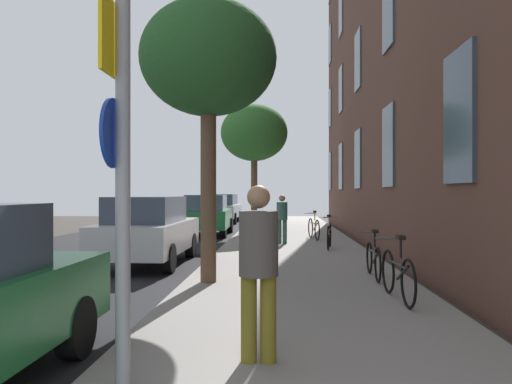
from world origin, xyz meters
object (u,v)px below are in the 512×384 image
object	(u,v)px
bicycle_3	(314,228)
bicycle_2	(329,235)
bicycle_0	(398,275)
car_2	(207,215)
pedestrian_1	(282,216)
car_1	(148,230)
tree_near	(208,60)
car_3	(222,208)
pedestrian_0	(259,261)
sign_post	(120,155)
traffic_light	(251,168)
tree_far	(254,133)
bicycle_1	(373,259)

from	to	relation	value
bicycle_3	bicycle_2	bearing A→B (deg)	-84.93
bicycle_0	car_2	distance (m)	13.52
pedestrian_1	car_1	world-z (taller)	pedestrian_1
tree_near	bicycle_0	world-z (taller)	tree_near
pedestrian_1	car_3	world-z (taller)	pedestrian_1
bicycle_3	pedestrian_0	size ratio (longest dim) A/B	1.04
sign_post	traffic_light	xyz separation A→B (m)	(0.05, 17.53, 0.73)
sign_post	car_3	distance (m)	24.80
tree_near	pedestrian_1	world-z (taller)	tree_near
bicycle_3	car_3	world-z (taller)	car_3
sign_post	bicycle_2	distance (m)	11.24
tree_near	car_3	bearing A→B (deg)	95.76
tree_near	pedestrian_1	xyz separation A→B (m)	(1.34, 6.95, -3.11)
bicycle_2	car_2	distance (m)	7.06
car_2	tree_near	bearing A→B (deg)	-81.67
tree_far	pedestrian_0	xyz separation A→B (m)	(0.88, -16.13, -3.07)
sign_post	car_1	bearing A→B (deg)	103.08
bicycle_2	sign_post	bearing A→B (deg)	-103.95
tree_far	bicycle_2	xyz separation A→B (m)	(2.48, -6.14, -3.65)
tree_near	car_1	bearing A→B (deg)	122.44
bicycle_1	bicycle_3	bearing A→B (deg)	94.35
pedestrian_1	car_2	size ratio (longest dim) A/B	0.38
tree_far	pedestrian_0	bearing A→B (deg)	-86.89
pedestrian_1	traffic_light	bearing A→B (deg)	103.22
pedestrian_0	car_3	bearing A→B (deg)	97.31
bicycle_3	pedestrian_1	distance (m)	2.02
tree_far	car_3	bearing A→B (deg)	105.76
bicycle_2	car_1	distance (m)	5.34
sign_post	bicycle_1	bearing A→B (deg)	61.98
pedestrian_1	car_3	size ratio (longest dim) A/B	0.35
tree_near	bicycle_1	size ratio (longest dim) A/B	3.01
bicycle_1	bicycle_2	distance (m)	5.11
tree_near	tree_far	xyz separation A→B (m)	(0.21, 11.83, 0.05)
bicycle_2	car_3	world-z (taller)	car_3
bicycle_1	bicycle_3	size ratio (longest dim) A/B	0.97
traffic_light	pedestrian_1	world-z (taller)	traffic_light
car_2	car_3	bearing A→B (deg)	92.25
pedestrian_0	pedestrian_1	distance (m)	11.25
tree_near	bicycle_0	xyz separation A→B (m)	(3.04, -1.43, -3.60)
traffic_light	car_1	xyz separation A→B (m)	(-1.91, -9.50, -1.91)
tree_near	bicycle_2	distance (m)	7.26
sign_post	bicycle_1	xyz separation A→B (m)	(3.03, 5.70, -1.55)
sign_post	pedestrian_1	distance (m)	12.18
tree_near	car_1	world-z (taller)	tree_near
bicycle_0	bicycle_2	distance (m)	7.13
traffic_light	bicycle_2	size ratio (longest dim) A/B	2.29
traffic_light	bicycle_2	distance (m)	7.57
bicycle_0	pedestrian_0	bearing A→B (deg)	-124.24
tree_far	bicycle_0	bearing A→B (deg)	-77.95
bicycle_1	pedestrian_1	xyz separation A→B (m)	(-1.70, 6.36, 0.51)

